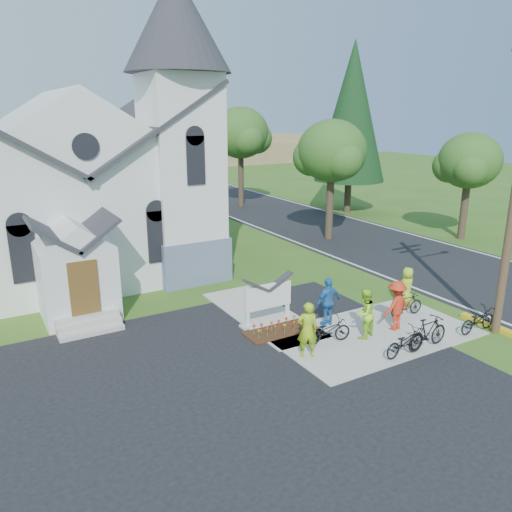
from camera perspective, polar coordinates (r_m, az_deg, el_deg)
ground at (r=16.78m, az=10.73°, el=-10.52°), size 120.00×120.00×0.00m
parking_lot at (r=12.22m, az=-10.02°, el=-21.75°), size 20.00×16.00×0.02m
road at (r=33.80m, az=7.13°, el=3.38°), size 8.00×90.00×0.02m
sidewalk at (r=18.03m, az=13.36°, el=-8.64°), size 7.00×4.00×0.05m
church at (r=24.19m, az=-19.45°, el=10.07°), size 12.35×12.00×13.00m
church_sign at (r=18.06m, az=1.36°, el=-4.67°), size 2.20×0.40×1.70m
flower_bed at (r=17.75m, az=2.87°, el=-8.56°), size 2.60×1.10×0.07m
tree_road_near at (r=29.76m, az=8.67°, el=11.72°), size 4.00×4.00×7.05m
tree_road_mid at (r=40.03m, az=-1.77°, el=13.84°), size 4.40×4.40×7.80m
tree_road_far at (r=32.06m, az=23.23°, el=9.90°), size 3.60×3.60×6.30m
conifer at (r=38.44m, az=10.91°, el=15.86°), size 5.20×5.20×12.40m
distant_hills at (r=69.02m, az=-19.24°, el=11.00°), size 61.00×10.00×5.60m
cyclist_0 at (r=15.70m, az=5.89°, el=-8.37°), size 0.78×0.66×1.82m
bike_0 at (r=16.87m, az=8.21°, el=-8.43°), size 1.72×0.84×0.86m
cyclist_1 at (r=17.29m, az=12.26°, el=-6.43°), size 0.99×0.87×1.74m
bike_1 at (r=17.21m, az=19.04°, el=-8.30°), size 1.82×0.60×1.08m
cyclist_2 at (r=18.02m, az=8.25°, el=-5.20°), size 1.07×0.50×1.78m
bike_2 at (r=16.60m, az=16.66°, el=-9.39°), size 1.71×0.70×0.88m
cyclist_3 at (r=18.18m, az=15.71°, el=-5.46°), size 1.22×0.80×1.78m
bike_3 at (r=19.59m, az=16.85°, el=-5.36°), size 1.51×0.50×0.90m
cyclist_4 at (r=20.46m, az=16.88°, el=-3.39°), size 0.87×0.67×1.58m
bike_4 at (r=19.10m, az=24.00°, el=-6.69°), size 1.68×0.59×0.88m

